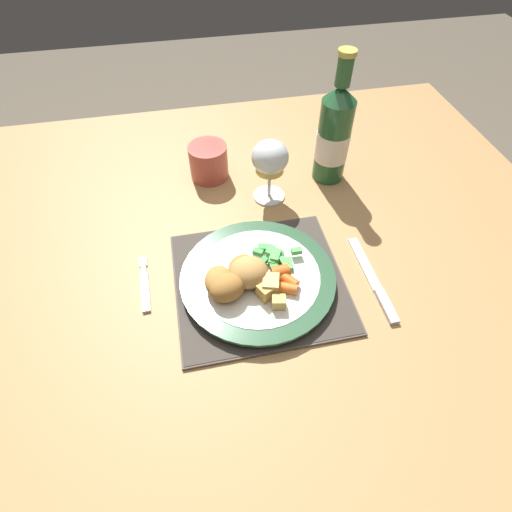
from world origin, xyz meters
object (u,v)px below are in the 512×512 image
Objects in this scene: dining_table at (227,271)px; fork at (145,287)px; dinner_plate at (258,278)px; table_knife at (376,285)px; wine_glass at (270,160)px; drinking_cup at (208,161)px; bottle at (334,135)px.

fork is (-0.15, -0.07, 0.08)m from dining_table.
dinner_plate is (0.05, -0.10, 0.09)m from dining_table.
wine_glass is at bearing 115.67° from table_knife.
drinking_cup is at bearing 140.34° from wine_glass.
dining_table is 0.14m from dinner_plate.
dining_table is 0.30m from table_knife.
dinner_plate is at bearing -8.69° from fork.
wine_glass reaches higher than drinking_cup.
wine_glass is at bearing 47.88° from dining_table.
dinner_plate is 0.36m from bottle.
fork is at bearing -155.79° from dining_table.
wine_glass is at bearing 36.23° from fork.
dinner_plate is 1.38× the size of table_knife.
fork is 0.34m from drinking_cup.
table_knife is 1.45× the size of wine_glass.
drinking_cup is (-0.26, 0.05, -0.07)m from bottle.
dinner_plate is 0.25m from wine_glass.
bottle is 0.28m from drinking_cup.
dining_table is at bearing 149.45° from table_knife.
dining_table is 7.18× the size of table_knife.
bottle is (0.42, 0.24, 0.10)m from fork.
dining_table is 0.36m from bottle.
table_knife is 0.32m from wine_glass.
wine_glass is at bearing -163.82° from bottle.
bottle reaches higher than drinking_cup.
table_knife is at bearing -30.55° from dining_table.
dining_table is 5.08× the size of bottle.
dining_table is 0.19m from fork.
dining_table is 10.38× the size of wine_glass.
bottle is 3.26× the size of drinking_cup.
bottle is at bearing 87.52° from table_knife.
drinking_cup reaches higher than dining_table.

